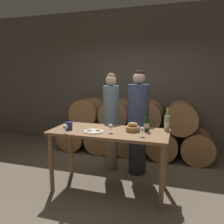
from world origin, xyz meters
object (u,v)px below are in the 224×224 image
Objects in this scene: person_left at (111,120)px; bread_basket at (133,128)px; wine_bottle_red at (147,124)px; blue_crock at (69,125)px; person_right at (138,122)px; wine_bottle_white at (167,123)px; wine_glass_far_left at (65,127)px; wine_glass_left at (111,127)px; tasting_table at (109,139)px; wine_glass_center at (142,130)px; cheese_plate at (94,131)px.

person_left is 8.75× the size of bread_basket.
wine_bottle_red reaches higher than blue_crock.
person_left is at bearing 129.42° from bread_basket.
bread_basket is at bearing -161.10° from wine_bottle_red.
wine_bottle_white is (0.50, -0.45, 0.12)m from person_right.
wine_bottle_white is (0.28, 0.12, 0.00)m from wine_bottle_red.
blue_crock is at bearing -137.06° from person_right.
person_left is 1.09m from wine_bottle_white.
wine_bottle_red is at bearing 23.28° from wine_glass_far_left.
wine_glass_left is at bearing -73.11° from person_left.
bread_basket is at bearing 24.19° from wine_glass_far_left.
wine_bottle_white is at bearing 23.62° from wine_bottle_red.
bread_basket is at bearing -86.38° from person_right.
wine_glass_center is at bearing -16.38° from tasting_table.
wine_bottle_white is 2.62× the size of wine_glass_left.
blue_crock is at bearing -178.85° from wine_glass_left.
wine_glass_center is at bearing -1.69° from cheese_plate.
wine_bottle_white is at bearing 53.77° from wine_glass_center.
wine_glass_far_left is (-0.34, -0.19, 0.08)m from cheese_plate.
person_left is 0.83m from bread_basket.
person_right is at bearing 137.95° from wine_bottle_white.
person_left is at bearing 141.07° from wine_bottle_red.
tasting_table is at bearing 31.53° from wine_glass_far_left.
wine_glass_far_left is (-0.53, -0.32, 0.21)m from tasting_table.
wine_bottle_white is 2.62× the size of wine_glass_far_left.
wine_bottle_white is (0.80, 0.25, 0.23)m from tasting_table.
wine_glass_center is at bearing -76.10° from person_right.
person_right is at bearing 73.42° from wine_glass_left.
wine_bottle_white is 2.91× the size of blue_crock.
person_right reaches higher than person_left.
person_left is 13.90× the size of wine_glass_far_left.
wine_glass_left is at bearing 6.07° from cheese_plate.
wine_glass_left is at bearing 1.15° from blue_crock.
person_right is 0.64m from bread_basket.
blue_crock is at bearing -168.91° from bread_basket.
wine_glass_far_left reaches higher than tasting_table.
wine_glass_far_left is 1.00× the size of wine_glass_center.
person_right is 0.88m from wine_glass_center.
wine_glass_far_left is at bearing -128.72° from person_right.
wine_bottle_white reaches higher than bread_basket.
cheese_plate is 0.40m from wine_glass_far_left.
tasting_table is 13.54× the size of wine_glass_left.
tasting_table is 6.14× the size of cheese_plate.
wine_bottle_white reaches higher than wine_glass_left.
wine_bottle_white reaches higher than tasting_table.
wine_glass_far_left is (-1.05, -0.45, -0.02)m from wine_bottle_red.
wine_bottle_red is at bearing 18.90° from bread_basket.
person_right reaches higher than wine_bottle_red.
blue_crock is 0.57× the size of bread_basket.
wine_glass_center is at bearing -5.89° from wine_glass_left.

